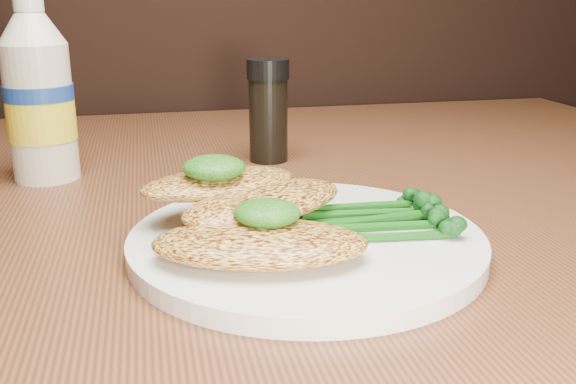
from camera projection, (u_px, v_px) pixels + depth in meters
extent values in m
cylinder|color=white|center=(306.00, 241.00, 0.44)|extent=(0.24, 0.24, 0.01)
ellipsoid|color=gold|center=(260.00, 243.00, 0.39)|extent=(0.15, 0.10, 0.02)
ellipsoid|color=gold|center=(264.00, 202.00, 0.44)|extent=(0.14, 0.12, 0.02)
ellipsoid|color=gold|center=(219.00, 183.00, 0.46)|extent=(0.12, 0.08, 0.02)
ellipsoid|color=black|center=(267.00, 213.00, 0.40)|extent=(0.05, 0.05, 0.02)
ellipsoid|color=black|center=(214.00, 168.00, 0.45)|extent=(0.05, 0.05, 0.02)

